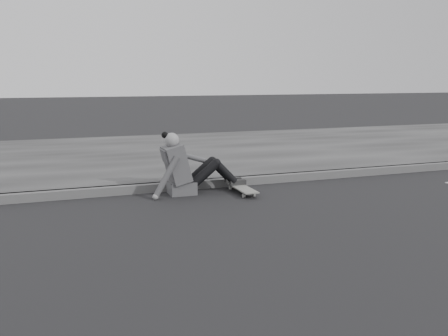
# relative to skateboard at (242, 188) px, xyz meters

# --- Properties ---
(ground) EXTENTS (80.00, 80.00, 0.00)m
(ground) POSITION_rel_skateboard_xyz_m (1.13, -2.07, -0.07)
(ground) COLOR black
(ground) RESTS_ON ground
(curb) EXTENTS (24.00, 0.16, 0.12)m
(curb) POSITION_rel_skateboard_xyz_m (1.13, 0.51, -0.01)
(curb) COLOR #515151
(curb) RESTS_ON ground
(sidewalk) EXTENTS (24.00, 6.00, 0.12)m
(sidewalk) POSITION_rel_skateboard_xyz_m (1.13, 3.53, -0.01)
(sidewalk) COLOR #363636
(sidewalk) RESTS_ON ground
(skateboard) EXTENTS (0.20, 0.78, 0.09)m
(skateboard) POSITION_rel_skateboard_xyz_m (0.00, 0.00, 0.00)
(skateboard) COLOR gray
(skateboard) RESTS_ON ground
(seated_woman) EXTENTS (1.38, 0.46, 0.88)m
(seated_woman) POSITION_rel_skateboard_xyz_m (-0.73, 0.25, 0.29)
(seated_woman) COLOR #48484A
(seated_woman) RESTS_ON ground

